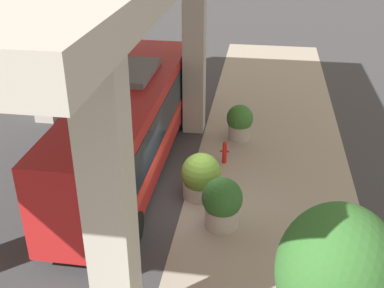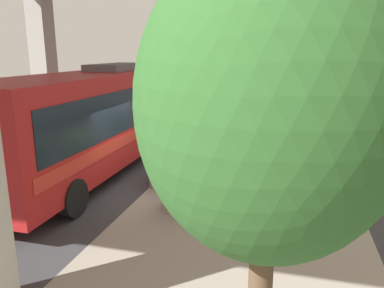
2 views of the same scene
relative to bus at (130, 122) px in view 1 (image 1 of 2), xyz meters
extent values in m
plane|color=#38383A|center=(-2.35, 2.07, -1.97)|extent=(80.00, 80.00, 0.00)
cube|color=gray|center=(-5.35, 2.07, -1.96)|extent=(6.00, 40.00, 0.02)
cube|color=#ADA89E|center=(-1.85, -3.85, 1.90)|extent=(0.90, 0.90, 7.74)
cube|color=#ADA89E|center=(-1.85, 7.98, 1.90)|extent=(0.90, 0.90, 7.74)
cube|color=#ADA89E|center=(5.15, -3.85, 1.90)|extent=(0.90, 0.90, 7.74)
cube|color=#B21E1E|center=(0.00, 0.01, -0.05)|extent=(2.65, 12.16, 2.95)
cube|color=#19232D|center=(0.00, 0.01, 0.30)|extent=(2.69, 11.18, 1.30)
cube|color=red|center=(0.00, 0.01, -0.64)|extent=(2.69, 11.55, 0.35)
cube|color=slate|center=(0.00, -1.21, 1.54)|extent=(1.32, 3.04, 0.24)
cylinder|color=black|center=(-1.24, 4.26, -1.47)|extent=(0.28, 1.00, 1.00)
cylinder|color=black|center=(1.24, 4.26, -1.47)|extent=(0.28, 1.00, 1.00)
cylinder|color=black|center=(-1.24, -3.94, -1.47)|extent=(0.28, 1.00, 1.00)
cylinder|color=black|center=(1.24, -3.94, -1.47)|extent=(0.28, 1.00, 1.00)
cylinder|color=red|center=(-3.49, -0.94, -1.57)|extent=(0.18, 0.18, 0.81)
sphere|color=red|center=(-3.49, -0.94, -1.11)|extent=(0.17, 0.17, 0.17)
cylinder|color=red|center=(-3.62, -0.94, -1.45)|extent=(0.11, 0.08, 0.08)
cylinder|color=red|center=(-3.35, -0.94, -1.45)|extent=(0.11, 0.08, 0.08)
cylinder|color=#ADA89E|center=(-2.88, 1.51, -1.70)|extent=(1.28, 1.28, 0.55)
sphere|color=olive|center=(-2.88, 1.51, -1.03)|extent=(1.40, 1.40, 1.40)
sphere|color=orange|center=(-2.72, 1.38, -1.24)|extent=(0.45, 0.45, 0.45)
cylinder|color=#ADA89E|center=(-3.76, 3.11, -1.63)|extent=(1.10, 1.10, 0.69)
sphere|color=#2D6028|center=(-3.76, 3.11, -0.92)|extent=(1.30, 1.30, 1.30)
sphere|color=#993F8C|center=(-3.62, 3.00, -1.13)|extent=(0.38, 0.38, 0.38)
cylinder|color=#ADA89E|center=(-3.92, -3.18, -1.64)|extent=(0.97, 0.97, 0.66)
sphere|color=#38722D|center=(-3.92, -3.18, -1.00)|extent=(1.15, 1.15, 1.15)
sphere|color=#BF334C|center=(-3.80, -3.28, -1.18)|extent=(0.34, 0.34, 0.34)
ellipsoid|color=#2D6028|center=(-6.23, 9.01, 1.72)|extent=(2.14, 2.14, 2.56)
camera|label=1|loc=(-4.70, 15.66, 7.53)|focal=45.00mm
camera|label=2|loc=(-6.39, 12.00, 2.12)|focal=35.00mm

